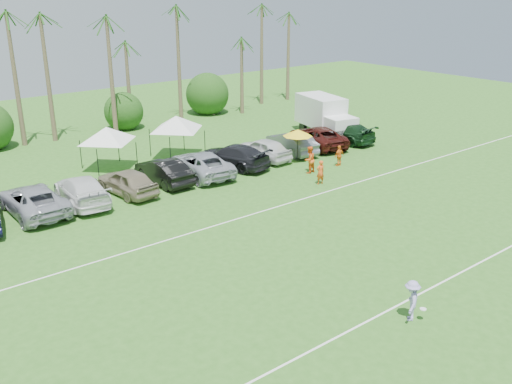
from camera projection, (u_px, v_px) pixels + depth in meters
ground at (425, 333)px, 22.61m from camera, size 120.00×120.00×0.00m
field_lines at (291, 261)px, 28.48m from camera, size 80.00×12.10×0.01m
palm_tree_4 at (5, 57)px, 45.57m from camera, size 2.40×2.40×8.90m
palm_tree_5 at (53, 43)px, 47.61m from camera, size 2.40×2.40×9.90m
palm_tree_6 at (98, 30)px, 49.65m from camera, size 2.40×2.40×10.90m
palm_tree_7 at (138, 18)px, 51.70m from camera, size 2.40×2.40×11.90m
palm_tree_8 at (186, 44)px, 55.51m from camera, size 2.40×2.40×8.90m
palm_tree_9 at (228, 32)px, 58.14m from camera, size 2.40×2.40×9.90m
palm_tree_10 at (266, 21)px, 60.76m from camera, size 2.40×2.40×10.90m
palm_tree_11 at (294, 12)px, 62.81m from camera, size 2.40×2.40×11.90m
bush_tree_2 at (121, 109)px, 54.12m from camera, size 4.00×4.00×4.00m
bush_tree_3 at (208, 97)px, 59.97m from camera, size 4.00×4.00×4.00m
sideline_player_a at (320, 172)px, 39.10m from camera, size 0.68×0.51×1.70m
sideline_player_b at (309, 160)px, 41.37m from camera, size 1.06×0.88×1.99m
sideline_player_c at (339, 156)px, 43.04m from camera, size 0.94×0.40×1.59m
box_truck at (325, 116)px, 51.12m from camera, size 3.98×7.16×3.49m
canopy_tent_left at (106, 127)px, 41.36m from camera, size 4.65×4.65×3.77m
canopy_tent_right at (176, 116)px, 44.31m from camera, size 4.82×4.82×3.90m
market_umbrella at (298, 133)px, 43.56m from camera, size 2.29×2.29×2.55m
frisbee_player at (411, 301)px, 23.26m from camera, size 1.31×1.22×1.77m
parked_car_2 at (33, 200)px, 34.05m from camera, size 2.88×6.23×1.73m
parked_car_3 at (82, 190)px, 35.70m from camera, size 3.06×6.19×1.73m
parked_car_4 at (127, 182)px, 37.22m from camera, size 2.56×5.26×1.73m
parked_car_5 at (164, 171)px, 39.28m from camera, size 1.90×5.27×1.73m
parked_car_6 at (201, 164)px, 40.86m from camera, size 3.61×6.53×1.73m
parked_car_7 at (233, 156)px, 42.72m from camera, size 3.75×6.36×1.73m
parked_car_8 at (263, 149)px, 44.51m from camera, size 2.31×5.18×1.73m
parked_car_9 at (292, 143)px, 46.24m from camera, size 2.44×5.43×1.73m
parked_car_10 at (317, 137)px, 48.04m from camera, size 4.10×6.68×1.73m
parked_car_11 at (343, 132)px, 49.63m from camera, size 2.84×6.11×1.73m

